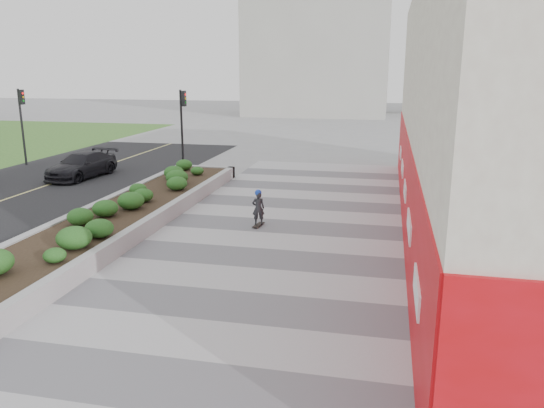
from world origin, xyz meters
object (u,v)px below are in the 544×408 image
(traffic_signal_near, at_px, (183,118))
(car_dark, at_px, (82,165))
(skateboarder, at_px, (258,208))
(planter, at_px, (118,215))
(traffic_signal_far, at_px, (22,115))

(traffic_signal_near, height_order, car_dark, traffic_signal_near)
(car_dark, bearing_deg, skateboarder, -24.96)
(traffic_signal_near, bearing_deg, skateboarder, -56.05)
(traffic_signal_near, bearing_deg, planter, -80.65)
(planter, height_order, traffic_signal_far, traffic_signal_far)
(planter, distance_m, traffic_signal_far, 15.00)
(planter, xyz_separation_m, traffic_signal_far, (-10.93, 10.00, 2.34))
(car_dark, bearing_deg, traffic_signal_far, 159.01)
(traffic_signal_near, xyz_separation_m, skateboarder, (6.38, -9.48, -2.10))
(traffic_signal_near, relative_size, traffic_signal_far, 1.00)
(traffic_signal_near, bearing_deg, car_dark, -143.52)
(traffic_signal_near, height_order, traffic_signal_far, same)
(car_dark, bearing_deg, planter, -45.23)
(traffic_signal_near, xyz_separation_m, car_dark, (-4.17, -3.09, -2.14))
(skateboarder, bearing_deg, traffic_signal_far, 158.17)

